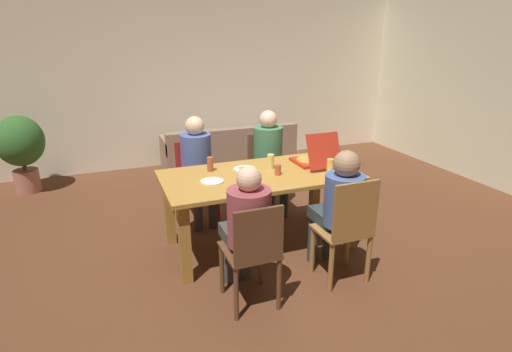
{
  "coord_description": "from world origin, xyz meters",
  "views": [
    {
      "loc": [
        -1.4,
        -3.49,
        2.08
      ],
      "look_at": [
        0.0,
        0.1,
        0.72
      ],
      "focal_mm": 28.76,
      "sensor_mm": 36.0,
      "label": 1
    }
  ],
  "objects_px": {
    "plate_1": "(245,169)",
    "potted_plant": "(20,146)",
    "chair_2": "(253,251)",
    "chair_3": "(196,177)",
    "person_2": "(246,222)",
    "plate_0": "(212,181)",
    "chair_1": "(347,229)",
    "person_1": "(339,203)",
    "drinking_glass_2": "(330,166)",
    "person_0": "(270,153)",
    "drinking_glass_0": "(278,170)",
    "couch": "(229,154)",
    "person_3": "(198,161)",
    "dining_table": "(260,186)",
    "drinking_glass_1": "(271,162)",
    "pizza_box_0": "(313,159)",
    "drinking_glass_3": "(210,164)",
    "chair_0": "(265,169)"
  },
  "relations": [
    {
      "from": "plate_1",
      "to": "potted_plant",
      "type": "xyz_separation_m",
      "value": [
        -2.32,
        2.37,
        -0.13
      ]
    },
    {
      "from": "chair_2",
      "to": "chair_3",
      "type": "height_order",
      "value": "chair_2"
    },
    {
      "from": "person_2",
      "to": "plate_0",
      "type": "bearing_deg",
      "value": 95.8
    },
    {
      "from": "chair_1",
      "to": "plate_0",
      "type": "bearing_deg",
      "value": 138.2
    },
    {
      "from": "person_1",
      "to": "drinking_glass_2",
      "type": "height_order",
      "value": "person_1"
    },
    {
      "from": "person_0",
      "to": "drinking_glass_0",
      "type": "xyz_separation_m",
      "value": [
        -0.29,
        -0.88,
        0.11
      ]
    },
    {
      "from": "person_0",
      "to": "chair_3",
      "type": "distance_m",
      "value": 0.91
    },
    {
      "from": "person_1",
      "to": "drinking_glass_2",
      "type": "relative_size",
      "value": 8.73
    },
    {
      "from": "person_0",
      "to": "potted_plant",
      "type": "xyz_separation_m",
      "value": [
        -2.85,
        1.76,
        -0.07
      ]
    },
    {
      "from": "potted_plant",
      "to": "couch",
      "type": "bearing_deg",
      "value": -3.56
    },
    {
      "from": "person_2",
      "to": "person_3",
      "type": "height_order",
      "value": "person_3"
    },
    {
      "from": "plate_0",
      "to": "plate_1",
      "type": "xyz_separation_m",
      "value": [
        0.4,
        0.23,
        0.0
      ]
    },
    {
      "from": "person_2",
      "to": "chair_3",
      "type": "xyz_separation_m",
      "value": [
        0.0,
        1.73,
        -0.2
      ]
    },
    {
      "from": "potted_plant",
      "to": "dining_table",
      "type": "bearing_deg",
      "value": -46.65
    },
    {
      "from": "person_3",
      "to": "plate_1",
      "type": "distance_m",
      "value": 0.73
    },
    {
      "from": "drinking_glass_1",
      "to": "person_2",
      "type": "bearing_deg",
      "value": -123.41
    },
    {
      "from": "dining_table",
      "to": "drinking_glass_2",
      "type": "relative_size",
      "value": 13.99
    },
    {
      "from": "pizza_box_0",
      "to": "drinking_glass_2",
      "type": "bearing_deg",
      "value": -85.51
    },
    {
      "from": "chair_1",
      "to": "plate_1",
      "type": "bearing_deg",
      "value": 116.65
    },
    {
      "from": "person_3",
      "to": "person_2",
      "type": "bearing_deg",
      "value": -90.0
    },
    {
      "from": "dining_table",
      "to": "plate_1",
      "type": "xyz_separation_m",
      "value": [
        -0.09,
        0.18,
        0.14
      ]
    },
    {
      "from": "drinking_glass_3",
      "to": "plate_0",
      "type": "bearing_deg",
      "value": -102.59
    },
    {
      "from": "chair_0",
      "to": "drinking_glass_0",
      "type": "xyz_separation_m",
      "value": [
        -0.29,
        -1.02,
        0.34
      ]
    },
    {
      "from": "chair_1",
      "to": "plate_0",
      "type": "relative_size",
      "value": 4.47
    },
    {
      "from": "drinking_glass_3",
      "to": "couch",
      "type": "height_order",
      "value": "drinking_glass_3"
    },
    {
      "from": "drinking_glass_3",
      "to": "drinking_glass_2",
      "type": "bearing_deg",
      "value": -23.06
    },
    {
      "from": "person_1",
      "to": "drinking_glass_2",
      "type": "distance_m",
      "value": 0.6
    },
    {
      "from": "chair_1",
      "to": "plate_0",
      "type": "xyz_separation_m",
      "value": [
        -0.93,
        0.83,
        0.26
      ]
    },
    {
      "from": "plate_0",
      "to": "chair_3",
      "type": "bearing_deg",
      "value": 85.87
    },
    {
      "from": "dining_table",
      "to": "person_3",
      "type": "xyz_separation_m",
      "value": [
        -0.42,
        0.82,
        0.06
      ]
    },
    {
      "from": "chair_2",
      "to": "person_2",
      "type": "distance_m",
      "value": 0.23
    },
    {
      "from": "person_2",
      "to": "plate_0",
      "type": "xyz_separation_m",
      "value": [
        -0.07,
        0.72,
        0.1
      ]
    },
    {
      "from": "chair_1",
      "to": "plate_1",
      "type": "distance_m",
      "value": 1.22
    },
    {
      "from": "drinking_glass_0",
      "to": "plate_0",
      "type": "bearing_deg",
      "value": 176.54
    },
    {
      "from": "potted_plant",
      "to": "drinking_glass_3",
      "type": "bearing_deg",
      "value": -49.16
    },
    {
      "from": "pizza_box_0",
      "to": "couch",
      "type": "bearing_deg",
      "value": 95.04
    },
    {
      "from": "chair_3",
      "to": "drinking_glass_2",
      "type": "distance_m",
      "value": 1.63
    },
    {
      "from": "plate_0",
      "to": "chair_0",
      "type": "bearing_deg",
      "value": 46.28
    },
    {
      "from": "drinking_glass_3",
      "to": "chair_3",
      "type": "bearing_deg",
      "value": 89.63
    },
    {
      "from": "pizza_box_0",
      "to": "drinking_glass_2",
      "type": "distance_m",
      "value": 0.3
    },
    {
      "from": "chair_0",
      "to": "chair_3",
      "type": "bearing_deg",
      "value": 177.66
    },
    {
      "from": "person_1",
      "to": "chair_3",
      "type": "bearing_deg",
      "value": 116.86
    },
    {
      "from": "chair_1",
      "to": "drinking_glass_1",
      "type": "xyz_separation_m",
      "value": [
        -0.28,
        1.0,
        0.33
      ]
    },
    {
      "from": "chair_2",
      "to": "drinking_glass_1",
      "type": "relative_size",
      "value": 6.06
    },
    {
      "from": "person_0",
      "to": "pizza_box_0",
      "type": "height_order",
      "value": "person_0"
    },
    {
      "from": "chair_2",
      "to": "person_3",
      "type": "bearing_deg",
      "value": 90.0
    },
    {
      "from": "drinking_glass_1",
      "to": "drinking_glass_0",
      "type": "bearing_deg",
      "value": -92.58
    },
    {
      "from": "chair_1",
      "to": "drinking_glass_1",
      "type": "height_order",
      "value": "chair_1"
    },
    {
      "from": "person_1",
      "to": "chair_2",
      "type": "bearing_deg",
      "value": -167.94
    },
    {
      "from": "chair_1",
      "to": "chair_0",
      "type": "bearing_deg",
      "value": 90.0
    }
  ]
}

